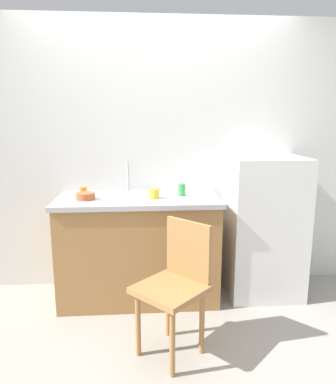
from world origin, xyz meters
name	(u,v)px	position (x,y,z in m)	size (l,w,h in m)	color
ground_plane	(162,339)	(0.00, 0.00, 0.00)	(8.00, 8.00, 0.00)	#9E998E
back_wall	(155,156)	(0.00, 1.00, 1.21)	(4.80, 0.10, 2.43)	silver
cabinet_base	(139,250)	(-0.16, 0.65, 0.43)	(1.33, 0.60, 0.87)	#A87542
countertop	(138,199)	(-0.16, 0.65, 0.89)	(1.37, 0.64, 0.04)	#B7B7BC
faucet	(128,176)	(-0.25, 0.90, 1.05)	(0.02, 0.02, 0.29)	#B7B7BC
refrigerator	(263,226)	(0.95, 0.67, 0.62)	(0.64, 0.56, 1.24)	white
chair	(176,282)	(0.09, -0.12, 0.50)	(0.57, 0.57, 0.89)	#A87542
terracotta_bowl	(86,196)	(-0.59, 0.59, 0.93)	(0.15, 0.15, 0.05)	#B25B33
cup_orange	(83,191)	(-0.63, 0.75, 0.94)	(0.06, 0.06, 0.07)	orange
cup_yellow	(154,194)	(-0.02, 0.58, 0.95)	(0.08, 0.08, 0.08)	yellow
cup_green	(182,190)	(0.22, 0.68, 0.96)	(0.06, 0.06, 0.10)	green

